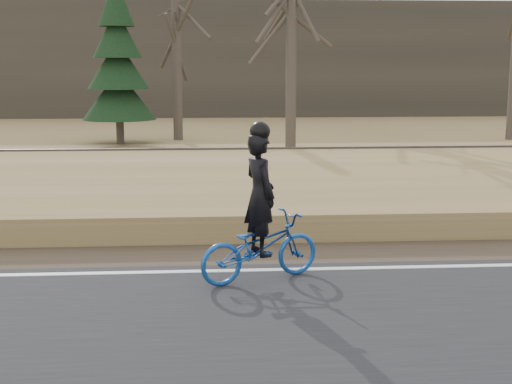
{
  "coord_description": "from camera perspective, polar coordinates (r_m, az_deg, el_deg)",
  "views": [
    {
      "loc": [
        -4.87,
        -9.19,
        2.88
      ],
      "look_at": [
        -4.2,
        0.5,
        1.1
      ],
      "focal_mm": 50.0,
      "sensor_mm": 36.0,
      "label": 1
    }
  ],
  "objects": [
    {
      "name": "embankment",
      "position": [
        14.49,
        15.77,
        -0.58
      ],
      "size": [
        120.0,
        5.0,
        0.44
      ],
      "primitive_type": "cube",
      "color": "#9C7A4F",
      "rests_on": "ground"
    },
    {
      "name": "ballast",
      "position": [
        18.06,
        11.76,
        1.71
      ],
      "size": [
        120.0,
        3.0,
        0.45
      ],
      "primitive_type": "cube",
      "color": "slate",
      "rests_on": "ground"
    },
    {
      "name": "railroad",
      "position": [
        18.02,
        11.79,
        2.67
      ],
      "size": [
        120.0,
        2.4,
        0.29
      ],
      "color": "black",
      "rests_on": "ballast"
    },
    {
      "name": "treeline_backdrop",
      "position": [
        39.49,
        3.19,
        10.54
      ],
      "size": [
        120.0,
        4.0,
        6.0
      ],
      "primitive_type": "cube",
      "color": "#383328",
      "rests_on": "ground"
    },
    {
      "name": "cyclist",
      "position": [
        9.24,
        0.31,
        -3.14
      ],
      "size": [
        1.78,
        1.21,
        2.08
      ],
      "rotation": [
        0.0,
        0.0,
        1.98
      ],
      "color": "#154591",
      "rests_on": "road"
    },
    {
      "name": "bare_tree_left",
      "position": [
        26.73,
        -6.39,
        11.96
      ],
      "size": [
        0.36,
        0.36,
        7.29
      ],
      "primitive_type": "cylinder",
      "color": "#494135",
      "rests_on": "ground"
    },
    {
      "name": "bare_tree_near_left",
      "position": [
        24.05,
        2.85,
        12.47
      ],
      "size": [
        0.36,
        0.36,
        7.52
      ],
      "primitive_type": "cylinder",
      "color": "#494135",
      "rests_on": "ground"
    },
    {
      "name": "conifer",
      "position": [
        25.66,
        -10.99,
        9.87
      ],
      "size": [
        2.6,
        2.6,
        5.78
      ],
      "color": "#494135",
      "rests_on": "ground"
    }
  ]
}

